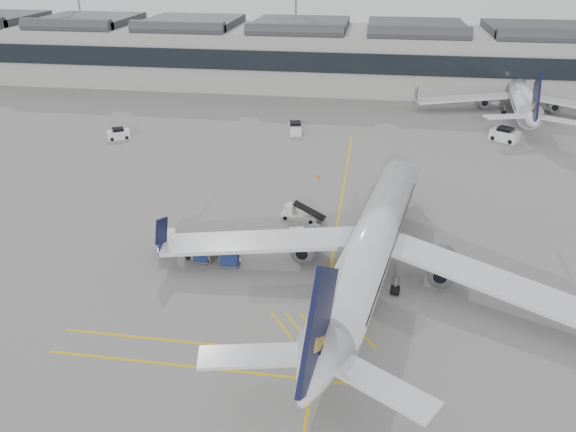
# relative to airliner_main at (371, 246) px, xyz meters

# --- Properties ---
(ground) EXTENTS (220.00, 220.00, 0.00)m
(ground) POSITION_rel_airliner_main_xyz_m (-13.42, -0.85, -3.19)
(ground) COLOR gray
(ground) RESTS_ON ground
(terminal) EXTENTS (200.00, 20.45, 12.40)m
(terminal) POSITION_rel_airliner_main_xyz_m (-13.42, 71.07, 2.95)
(terminal) COLOR #9E9E99
(terminal) RESTS_ON ground
(light_masts) EXTENTS (113.00, 0.60, 25.45)m
(light_masts) POSITION_rel_airliner_main_xyz_m (-15.09, 85.15, 11.31)
(light_masts) COLOR slate
(light_masts) RESTS_ON ground
(apron_markings) EXTENTS (0.25, 60.00, 0.01)m
(apron_markings) POSITION_rel_airliner_main_xyz_m (-3.42, 9.15, -3.18)
(apron_markings) COLOR gold
(apron_markings) RESTS_ON ground
(airliner_main) EXTENTS (36.76, 40.49, 10.84)m
(airliner_main) POSITION_rel_airliner_main_xyz_m (0.00, 0.00, 0.00)
(airliner_main) COLOR silver
(airliner_main) RESTS_ON ground
(airliner_far) EXTENTS (34.59, 37.98, 10.11)m
(airliner_far) POSITION_rel_airliner_main_xyz_m (23.87, 55.87, -0.22)
(airliner_far) COLOR silver
(airliner_far) RESTS_ON ground
(belt_loader) EXTENTS (4.81, 2.25, 1.91)m
(belt_loader) POSITION_rel_airliner_main_xyz_m (-7.53, 10.42, -2.63)
(belt_loader) COLOR beige
(belt_loader) RESTS_ON ground
(baggage_cart_a) EXTENTS (1.86, 1.71, 1.59)m
(baggage_cart_a) POSITION_rel_airliner_main_xyz_m (-6.99, 4.96, -2.33)
(baggage_cart_a) COLOR gray
(baggage_cart_a) RESTS_ON ground
(baggage_cart_b) EXTENTS (1.59, 1.32, 1.64)m
(baggage_cart_b) POSITION_rel_airliner_main_xyz_m (-15.14, 0.52, -2.31)
(baggage_cart_b) COLOR gray
(baggage_cart_b) RESTS_ON ground
(baggage_cart_c) EXTENTS (1.82, 1.55, 1.79)m
(baggage_cart_c) POSITION_rel_airliner_main_xyz_m (-12.50, 0.19, -2.23)
(baggage_cart_c) COLOR gray
(baggage_cart_c) RESTS_ON ground
(baggage_cart_d) EXTENTS (2.21, 2.01, 1.91)m
(baggage_cart_d) POSITION_rel_airliner_main_xyz_m (-19.05, 2.01, -2.16)
(baggage_cart_d) COLOR gray
(baggage_cart_d) RESTS_ON ground
(ramp_agent_a) EXTENTS (0.84, 0.85, 1.97)m
(ramp_agent_a) POSITION_rel_airliner_main_xyz_m (-5.42, 3.70, -2.20)
(ramp_agent_a) COLOR #DE5D0B
(ramp_agent_a) RESTS_ON ground
(ramp_agent_b) EXTENTS (1.01, 0.81, 1.96)m
(ramp_agent_b) POSITION_rel_airliner_main_xyz_m (-6.83, 3.21, -2.21)
(ramp_agent_b) COLOR #FF430D
(ramp_agent_b) RESTS_ON ground
(pushback_tug) EXTENTS (3.07, 2.31, 1.53)m
(pushback_tug) POSITION_rel_airliner_main_xyz_m (-15.39, 1.03, -2.50)
(pushback_tug) COLOR #5A5B4D
(pushback_tug) RESTS_ON ground
(safety_cone_nose) EXTENTS (0.39, 0.39, 0.54)m
(safety_cone_nose) POSITION_rel_airliner_main_xyz_m (-6.69, 22.11, -2.92)
(safety_cone_nose) COLOR #F24C0A
(safety_cone_nose) RESTS_ON ground
(safety_cone_engine) EXTENTS (0.35, 0.35, 0.49)m
(safety_cone_engine) POSITION_rel_airliner_main_xyz_m (1.11, 7.63, -2.94)
(safety_cone_engine) COLOR #F24C0A
(safety_cone_engine) RESTS_ON ground
(service_van_left) EXTENTS (3.54, 2.99, 1.63)m
(service_van_left) POSITION_rel_airliner_main_xyz_m (-37.51, 32.76, -2.46)
(service_van_left) COLOR silver
(service_van_left) RESTS_ON ground
(service_van_mid) EXTENTS (2.42, 3.77, 1.80)m
(service_van_mid) POSITION_rel_airliner_main_xyz_m (-12.02, 39.24, -2.38)
(service_van_mid) COLOR silver
(service_van_mid) RESTS_ON ground
(service_van_right) EXTENTS (4.34, 3.76, 2.01)m
(service_van_right) POSITION_rel_airliner_main_xyz_m (18.74, 40.44, -2.29)
(service_van_right) COLOR silver
(service_van_right) RESTS_ON ground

